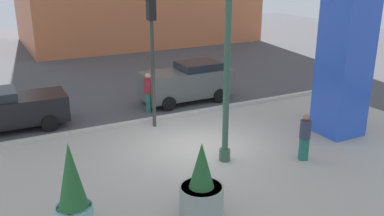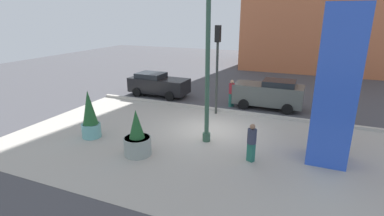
{
  "view_description": "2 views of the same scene",
  "coord_description": "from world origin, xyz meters",
  "px_view_note": "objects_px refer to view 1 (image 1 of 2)",
  "views": [
    {
      "loc": [
        -6.55,
        -12.19,
        6.13
      ],
      "look_at": [
        -0.69,
        -0.83,
        1.8
      ],
      "focal_mm": 39.92,
      "sensor_mm": 36.0,
      "label": 1
    },
    {
      "loc": [
        4.54,
        -13.25,
        5.66
      ],
      "look_at": [
        -0.78,
        -0.67,
        1.29
      ],
      "focal_mm": 27.61,
      "sensor_mm": 36.0,
      "label": 2
    }
  ],
  "objects_px": {
    "traffic_light_corner": "(152,41)",
    "pedestrian_on_sidewalk": "(148,91)",
    "potted_plant_curbside": "(73,193)",
    "pedestrian_by_curb": "(305,135)",
    "car_curb_west": "(187,82)",
    "lamp_post": "(227,60)",
    "art_pillar_blue": "(345,55)",
    "car_intersection": "(7,109)",
    "potted_plant_near_left": "(201,189)"
  },
  "relations": [
    {
      "from": "traffic_light_corner",
      "to": "pedestrian_on_sidewalk",
      "type": "bearing_deg",
      "value": 75.42
    },
    {
      "from": "potted_plant_curbside",
      "to": "pedestrian_by_curb",
      "type": "xyz_separation_m",
      "value": [
        7.54,
        0.54,
        -0.15
      ]
    },
    {
      "from": "potted_plant_curbside",
      "to": "car_curb_west",
      "type": "bearing_deg",
      "value": 48.64
    },
    {
      "from": "lamp_post",
      "to": "pedestrian_by_curb",
      "type": "xyz_separation_m",
      "value": [
        2.31,
        -1.15,
        -2.47
      ]
    },
    {
      "from": "art_pillar_blue",
      "to": "pedestrian_on_sidewalk",
      "type": "distance_m",
      "value": 8.06
    },
    {
      "from": "traffic_light_corner",
      "to": "car_intersection",
      "type": "xyz_separation_m",
      "value": [
        -5.15,
        2.27,
        -2.56
      ]
    },
    {
      "from": "potted_plant_curbside",
      "to": "potted_plant_near_left",
      "type": "bearing_deg",
      "value": -13.16
    },
    {
      "from": "art_pillar_blue",
      "to": "car_curb_west",
      "type": "distance_m",
      "value": 7.3
    },
    {
      "from": "pedestrian_by_curb",
      "to": "lamp_post",
      "type": "bearing_deg",
      "value": 153.49
    },
    {
      "from": "lamp_post",
      "to": "car_curb_west",
      "type": "relative_size",
      "value": 1.64
    },
    {
      "from": "art_pillar_blue",
      "to": "potted_plant_near_left",
      "type": "xyz_separation_m",
      "value": [
        -7.25,
        -2.52,
        -2.31
      ]
    },
    {
      "from": "potted_plant_curbside",
      "to": "car_curb_west",
      "type": "relative_size",
      "value": 0.55
    },
    {
      "from": "car_intersection",
      "to": "pedestrian_by_curb",
      "type": "distance_m",
      "value": 11.11
    },
    {
      "from": "potted_plant_near_left",
      "to": "car_curb_west",
      "type": "relative_size",
      "value": 0.47
    },
    {
      "from": "lamp_post",
      "to": "traffic_light_corner",
      "type": "bearing_deg",
      "value": 102.18
    },
    {
      "from": "car_intersection",
      "to": "pedestrian_by_curb",
      "type": "bearing_deg",
      "value": -41.53
    },
    {
      "from": "lamp_post",
      "to": "potted_plant_curbside",
      "type": "distance_m",
      "value": 5.97
    },
    {
      "from": "lamp_post",
      "to": "potted_plant_curbside",
      "type": "relative_size",
      "value": 2.96
    },
    {
      "from": "car_curb_west",
      "to": "potted_plant_curbside",
      "type": "bearing_deg",
      "value": -131.36
    },
    {
      "from": "art_pillar_blue",
      "to": "pedestrian_by_curb",
      "type": "relative_size",
      "value": 3.81
    },
    {
      "from": "traffic_light_corner",
      "to": "art_pillar_blue",
      "type": "bearing_deg",
      "value": -32.9
    },
    {
      "from": "potted_plant_curbside",
      "to": "car_intersection",
      "type": "distance_m",
      "value": 7.95
    },
    {
      "from": "traffic_light_corner",
      "to": "pedestrian_by_curb",
      "type": "xyz_separation_m",
      "value": [
        3.16,
        -5.09,
        -2.52
      ]
    },
    {
      "from": "potted_plant_curbside",
      "to": "pedestrian_on_sidewalk",
      "type": "xyz_separation_m",
      "value": [
        4.83,
        7.35,
        -0.06
      ]
    },
    {
      "from": "potted_plant_near_left",
      "to": "pedestrian_on_sidewalk",
      "type": "xyz_separation_m",
      "value": [
        1.77,
        8.07,
        0.25
      ]
    },
    {
      "from": "pedestrian_on_sidewalk",
      "to": "car_curb_west",
      "type": "bearing_deg",
      "value": 16.13
    },
    {
      "from": "lamp_post",
      "to": "pedestrian_by_curb",
      "type": "height_order",
      "value": "lamp_post"
    },
    {
      "from": "traffic_light_corner",
      "to": "potted_plant_near_left",
      "type": "bearing_deg",
      "value": -101.78
    },
    {
      "from": "art_pillar_blue",
      "to": "pedestrian_on_sidewalk",
      "type": "height_order",
      "value": "art_pillar_blue"
    },
    {
      "from": "lamp_post",
      "to": "car_curb_west",
      "type": "bearing_deg",
      "value": 74.01
    },
    {
      "from": "art_pillar_blue",
      "to": "car_intersection",
      "type": "bearing_deg",
      "value": 151.15
    },
    {
      "from": "lamp_post",
      "to": "car_intersection",
      "type": "xyz_separation_m",
      "value": [
        -6.0,
        6.21,
        -2.52
      ]
    },
    {
      "from": "pedestrian_on_sidewalk",
      "to": "traffic_light_corner",
      "type": "bearing_deg",
      "value": -104.58
    },
    {
      "from": "art_pillar_blue",
      "to": "car_intersection",
      "type": "xyz_separation_m",
      "value": [
        -11.07,
        6.1,
        -2.2
      ]
    },
    {
      "from": "pedestrian_on_sidewalk",
      "to": "pedestrian_by_curb",
      "type": "distance_m",
      "value": 7.33
    },
    {
      "from": "car_intersection",
      "to": "pedestrian_on_sidewalk",
      "type": "height_order",
      "value": "pedestrian_on_sidewalk"
    },
    {
      "from": "car_intersection",
      "to": "pedestrian_on_sidewalk",
      "type": "bearing_deg",
      "value": -5.67
    },
    {
      "from": "potted_plant_near_left",
      "to": "traffic_light_corner",
      "type": "bearing_deg",
      "value": 78.22
    },
    {
      "from": "lamp_post",
      "to": "car_curb_west",
      "type": "distance_m",
      "value": 6.98
    },
    {
      "from": "car_curb_west",
      "to": "car_intersection",
      "type": "xyz_separation_m",
      "value": [
        -7.81,
        -0.08,
        -0.1
      ]
    },
    {
      "from": "lamp_post",
      "to": "pedestrian_by_curb",
      "type": "relative_size",
      "value": 4.31
    },
    {
      "from": "potted_plant_near_left",
      "to": "pedestrian_by_curb",
      "type": "relative_size",
      "value": 1.25
    },
    {
      "from": "art_pillar_blue",
      "to": "pedestrian_by_curb",
      "type": "height_order",
      "value": "art_pillar_blue"
    },
    {
      "from": "art_pillar_blue",
      "to": "car_intersection",
      "type": "distance_m",
      "value": 12.83
    },
    {
      "from": "traffic_light_corner",
      "to": "pedestrian_on_sidewalk",
      "type": "relative_size",
      "value": 2.91
    },
    {
      "from": "lamp_post",
      "to": "pedestrian_by_curb",
      "type": "distance_m",
      "value": 3.57
    },
    {
      "from": "art_pillar_blue",
      "to": "potted_plant_curbside",
      "type": "xyz_separation_m",
      "value": [
        -10.3,
        -1.81,
        -2.0
      ]
    },
    {
      "from": "car_intersection",
      "to": "pedestrian_on_sidewalk",
      "type": "xyz_separation_m",
      "value": [
        5.6,
        -0.56,
        0.14
      ]
    },
    {
      "from": "potted_plant_curbside",
      "to": "pedestrian_by_curb",
      "type": "distance_m",
      "value": 7.56
    },
    {
      "from": "potted_plant_near_left",
      "to": "traffic_light_corner",
      "type": "distance_m",
      "value": 7.02
    }
  ]
}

